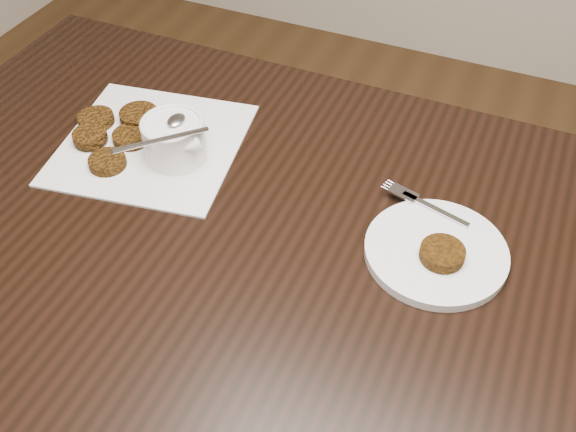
{
  "coord_description": "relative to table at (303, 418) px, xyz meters",
  "views": [
    {
      "loc": [
        0.14,
        -0.42,
        1.44
      ],
      "look_at": [
        -0.12,
        0.16,
        0.8
      ],
      "focal_mm": 40.82,
      "sensor_mm": 36.0,
      "label": 1
    }
  ],
  "objects": [
    {
      "name": "plate_with_patty",
      "position": [
        0.15,
        0.12,
        0.39
      ],
      "size": [
        0.25,
        0.25,
        0.03
      ],
      "primitive_type": null,
      "rotation": [
        0.0,
        0.0,
        -0.27
      ],
      "color": "white",
      "rests_on": "table"
    },
    {
      "name": "patty_cluster",
      "position": [
        -0.41,
        0.16,
        0.39
      ],
      "size": [
        0.28,
        0.28,
        0.02
      ],
      "primitive_type": null,
      "rotation": [
        0.0,
        0.0,
        0.42
      ],
      "color": "#5B360C",
      "rests_on": "napkin"
    },
    {
      "name": "table",
      "position": [
        0.0,
        0.0,
        0.0
      ],
      "size": [
        1.5,
        0.97,
        0.75
      ],
      "primitive_type": "cube",
      "color": "black",
      "rests_on": "floor"
    },
    {
      "name": "napkin",
      "position": [
        -0.35,
        0.17,
        0.38
      ],
      "size": [
        0.33,
        0.33,
        0.0
      ],
      "primitive_type": "cube",
      "rotation": [
        0.0,
        0.0,
        0.16
      ],
      "color": "white",
      "rests_on": "table"
    },
    {
      "name": "sauce_ramekin",
      "position": [
        -0.3,
        0.16,
        0.45
      ],
      "size": [
        0.15,
        0.15,
        0.14
      ],
      "primitive_type": null,
      "rotation": [
        0.0,
        0.0,
        -0.11
      ],
      "color": "white",
      "rests_on": "napkin"
    }
  ]
}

